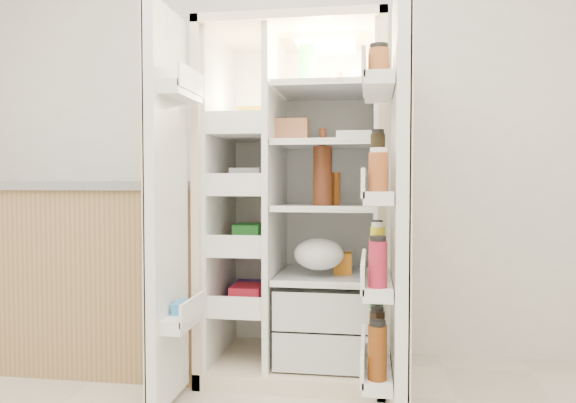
# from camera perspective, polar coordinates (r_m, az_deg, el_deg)

# --- Properties ---
(wall_back) EXTENTS (4.00, 0.02, 2.70)m
(wall_back) POSITION_cam_1_polar(r_m,az_deg,el_deg) (3.29, -0.02, 8.04)
(wall_back) COLOR silver
(wall_back) RESTS_ON floor
(refrigerator) EXTENTS (0.92, 0.70, 1.80)m
(refrigerator) POSITION_cam_1_polar(r_m,az_deg,el_deg) (2.93, 1.34, -3.09)
(refrigerator) COLOR beige
(refrigerator) RESTS_ON floor
(freezer_door) EXTENTS (0.15, 0.40, 1.72)m
(freezer_door) POSITION_cam_1_polar(r_m,az_deg,el_deg) (2.46, -12.49, -0.72)
(freezer_door) COLOR white
(freezer_door) RESTS_ON floor
(fridge_door) EXTENTS (0.17, 0.58, 1.72)m
(fridge_door) POSITION_cam_1_polar(r_m,az_deg,el_deg) (2.20, 11.09, -1.48)
(fridge_door) COLOR white
(fridge_door) RESTS_ON floor
(kitchen_counter) EXTENTS (1.39, 0.74, 1.01)m
(kitchen_counter) POSITION_cam_1_polar(r_m,az_deg,el_deg) (3.29, -18.86, -6.79)
(kitchen_counter) COLOR #A57C52
(kitchen_counter) RESTS_ON floor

